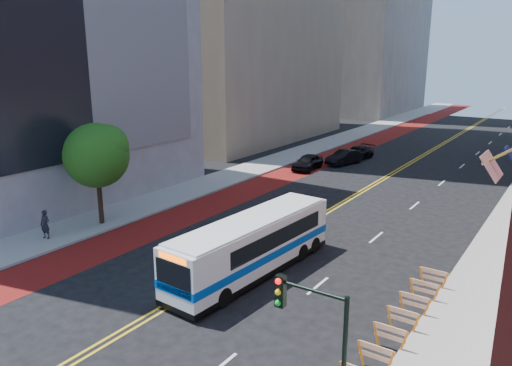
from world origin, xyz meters
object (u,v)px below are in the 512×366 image
object	(u,v)px
car_b	(344,157)
pedestrian	(45,224)
street_tree	(97,153)
car_a	(308,162)
car_c	(357,153)
traffic_signal	(315,336)
transit_bus	(253,245)

from	to	relation	value
car_b	pedestrian	bearing A→B (deg)	-87.50
street_tree	car_b	size ratio (longest dim) A/B	1.50
pedestrian	car_a	bearing A→B (deg)	66.70
street_tree	pedestrian	size ratio (longest dim) A/B	3.74
car_c	street_tree	bearing A→B (deg)	-93.26
car_a	street_tree	bearing A→B (deg)	-102.83
street_tree	pedestrian	bearing A→B (deg)	-99.00
traffic_signal	car_c	size ratio (longest dim) A/B	1.06
pedestrian	street_tree	bearing A→B (deg)	67.32
street_tree	transit_bus	bearing A→B (deg)	-2.62
traffic_signal	pedestrian	world-z (taller)	traffic_signal
street_tree	car_a	xyz separation A→B (m)	(3.75, 21.89, -4.16)
car_b	pedestrian	size ratio (longest dim) A/B	2.50
street_tree	traffic_signal	distance (m)	22.79
car_c	car_a	bearing A→B (deg)	-98.12
traffic_signal	car_a	distance (m)	35.82
transit_bus	car_c	distance (m)	30.52
car_b	pedestrian	world-z (taller)	pedestrian
traffic_signal	pedestrian	bearing A→B (deg)	164.90
car_b	car_c	bearing A→B (deg)	101.66
street_tree	transit_bus	distance (m)	12.99
transit_bus	car_a	bearing A→B (deg)	114.93
transit_bus	pedestrian	distance (m)	13.56
car_b	pedestrian	distance (m)	30.64
car_c	pedestrian	xyz separation A→B (m)	(-6.49, -33.02, 0.35)
traffic_signal	pedestrian	distance (m)	22.18
transit_bus	traffic_signal	bearing A→B (deg)	-44.36
traffic_signal	car_b	distance (m)	38.82
street_tree	car_a	world-z (taller)	street_tree
transit_bus	car_b	xyz separation A→B (m)	(-6.81, 26.73, -0.85)
traffic_signal	transit_bus	bearing A→B (deg)	132.09
traffic_signal	street_tree	bearing A→B (deg)	155.18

